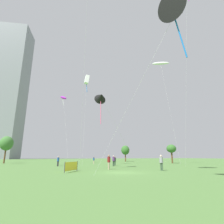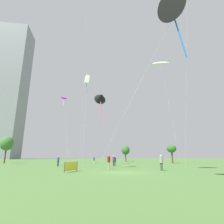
% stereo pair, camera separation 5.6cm
% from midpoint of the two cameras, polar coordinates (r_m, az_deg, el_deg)
% --- Properties ---
extents(ground, '(280.00, 280.00, 0.00)m').
position_cam_midpoint_polar(ground, '(19.57, 3.12, -19.00)').
color(ground, '#4C7538').
extents(person_standing_0, '(0.38, 0.38, 1.69)m').
position_cam_midpoint_polar(person_standing_0, '(33.40, -17.11, -14.76)').
color(person_standing_0, '#2D2D33').
rests_on(person_standing_0, ground).
extents(person_standing_1, '(0.41, 0.41, 1.84)m').
position_cam_midpoint_polar(person_standing_1, '(22.86, 15.58, -15.17)').
color(person_standing_1, '#3F593F').
rests_on(person_standing_1, ground).
extents(person_standing_2, '(0.41, 0.41, 1.86)m').
position_cam_midpoint_polar(person_standing_2, '(24.39, -1.10, -15.55)').
color(person_standing_2, tan).
rests_on(person_standing_2, ground).
extents(person_standing_3, '(0.41, 0.41, 1.84)m').
position_cam_midpoint_polar(person_standing_3, '(32.20, 0.42, -15.26)').
color(person_standing_3, '#3F593F').
rests_on(person_standing_3, ground).
extents(person_standing_4, '(0.35, 0.35, 1.59)m').
position_cam_midpoint_polar(person_standing_4, '(42.71, -5.97, -15.13)').
color(person_standing_4, tan).
rests_on(person_standing_4, ground).
extents(person_standing_5, '(0.37, 0.37, 1.64)m').
position_cam_midpoint_polar(person_standing_5, '(35.05, 0.93, -15.36)').
color(person_standing_5, '#3F593F').
rests_on(person_standing_5, ground).
extents(kite_flying_1, '(3.83, 4.06, 24.28)m').
position_cam_midpoint_polar(kite_flying_1, '(46.26, 15.40, 14.93)').
color(kite_flying_1, silver).
rests_on(kite_flying_1, ground).
extents(kite_flying_2, '(5.61, 8.85, 13.88)m').
position_cam_midpoint_polar(kite_flying_2, '(16.35, 20.22, 28.65)').
color(kite_flying_2, silver).
rests_on(kite_flying_2, ground).
extents(kite_flying_4, '(8.50, 4.13, 11.41)m').
position_cam_midpoint_polar(kite_flying_4, '(26.70, -3.66, 4.85)').
color(kite_flying_4, silver).
rests_on(kite_flying_4, ground).
extents(kite_flying_5, '(2.27, 10.22, 18.38)m').
position_cam_midpoint_polar(kite_flying_5, '(51.14, -15.48, 4.46)').
color(kite_flying_5, silver).
rests_on(kite_flying_5, ground).
extents(kite_flying_6, '(1.45, 3.09, 19.58)m').
position_cam_midpoint_polar(kite_flying_6, '(40.64, -8.19, 10.28)').
color(kite_flying_6, silver).
rests_on(kite_flying_6, ground).
extents(park_tree_0, '(2.81, 2.81, 5.36)m').
position_cam_midpoint_polar(park_tree_0, '(61.87, 4.30, -12.23)').
color(park_tree_0, brown).
rests_on(park_tree_0, ground).
extents(park_tree_1, '(2.37, 2.37, 4.66)m').
position_cam_midpoint_polar(park_tree_1, '(48.41, 18.62, -11.25)').
color(park_tree_1, brown).
rests_on(park_tree_1, ground).
extents(park_tree_2, '(3.15, 3.15, 6.68)m').
position_cam_midpoint_polar(park_tree_2, '(52.37, -30.98, -8.72)').
color(park_tree_2, brown).
rests_on(park_tree_2, ground).
extents(distant_highrise_0, '(26.53, 24.26, 99.75)m').
position_cam_midpoint_polar(distant_highrise_0, '(151.87, -30.64, 6.35)').
color(distant_highrise_0, gray).
rests_on(distant_highrise_0, ground).
extents(event_banner, '(1.80, 2.45, 1.11)m').
position_cam_midpoint_polar(event_banner, '(20.93, -13.11, -16.72)').
color(event_banner, '#4C4C4C').
rests_on(event_banner, ground).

